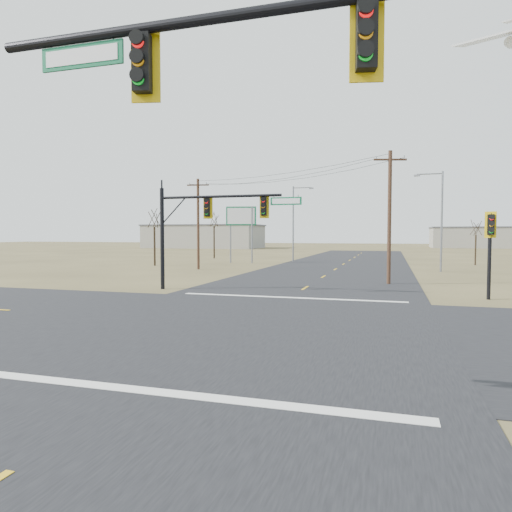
{
  "coord_description": "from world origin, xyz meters",
  "views": [
    {
      "loc": [
        5.13,
        -16.05,
        3.38
      ],
      "look_at": [
        0.07,
        1.0,
        2.53
      ],
      "focal_mm": 32.0,
      "sensor_mm": 36.0,
      "label": 1
    }
  ],
  "objects_px": {
    "utility_pole_near": "(389,215)",
    "highway_sign": "(241,224)",
    "streetlight_c": "(295,219)",
    "pedestal_signal_ne": "(490,236)",
    "utility_pole_far": "(198,222)",
    "streetlight_a": "(439,216)",
    "bare_tree_c": "(476,227)",
    "mast_arm_far": "(211,215)",
    "bare_tree_b": "(214,219)",
    "bare_tree_a": "(154,218)",
    "mast_arm_near": "(395,92)"
  },
  "relations": [
    {
      "from": "pedestal_signal_ne",
      "to": "streetlight_c",
      "type": "height_order",
      "value": "streetlight_c"
    },
    {
      "from": "pedestal_signal_ne",
      "to": "streetlight_c",
      "type": "relative_size",
      "value": 0.49
    },
    {
      "from": "mast_arm_near",
      "to": "bare_tree_c",
      "type": "distance_m",
      "value": 48.15
    },
    {
      "from": "highway_sign",
      "to": "bare_tree_c",
      "type": "distance_m",
      "value": 26.19
    },
    {
      "from": "utility_pole_near",
      "to": "streetlight_c",
      "type": "bearing_deg",
      "value": 115.81
    },
    {
      "from": "pedestal_signal_ne",
      "to": "streetlight_a",
      "type": "xyz_separation_m",
      "value": [
        -0.75,
        18.29,
        1.75
      ]
    },
    {
      "from": "mast_arm_far",
      "to": "highway_sign",
      "type": "height_order",
      "value": "highway_sign"
    },
    {
      "from": "bare_tree_c",
      "to": "bare_tree_a",
      "type": "bearing_deg",
      "value": -162.07
    },
    {
      "from": "streetlight_a",
      "to": "streetlight_c",
      "type": "relative_size",
      "value": 0.97
    },
    {
      "from": "pedestal_signal_ne",
      "to": "bare_tree_b",
      "type": "relative_size",
      "value": 0.66
    },
    {
      "from": "streetlight_c",
      "to": "highway_sign",
      "type": "bearing_deg",
      "value": -137.75
    },
    {
      "from": "bare_tree_a",
      "to": "bare_tree_b",
      "type": "bearing_deg",
      "value": 88.03
    },
    {
      "from": "mast_arm_near",
      "to": "highway_sign",
      "type": "xyz_separation_m",
      "value": [
        -17.04,
        43.57,
        -0.94
      ]
    },
    {
      "from": "highway_sign",
      "to": "bare_tree_c",
      "type": "relative_size",
      "value": 1.26
    },
    {
      "from": "highway_sign",
      "to": "bare_tree_c",
      "type": "xyz_separation_m",
      "value": [
        25.92,
        3.73,
        -0.52
      ]
    },
    {
      "from": "mast_arm_far",
      "to": "mast_arm_near",
      "type": "bearing_deg",
      "value": -75.88
    },
    {
      "from": "mast_arm_near",
      "to": "pedestal_signal_ne",
      "type": "bearing_deg",
      "value": 62.95
    },
    {
      "from": "highway_sign",
      "to": "bare_tree_a",
      "type": "height_order",
      "value": "highway_sign"
    },
    {
      "from": "utility_pole_far",
      "to": "bare_tree_c",
      "type": "xyz_separation_m",
      "value": [
        26.8,
        14.22,
        -0.41
      ]
    },
    {
      "from": "pedestal_signal_ne",
      "to": "utility_pole_far",
      "type": "height_order",
      "value": "utility_pole_far"
    },
    {
      "from": "bare_tree_b",
      "to": "mast_arm_far",
      "type": "bearing_deg",
      "value": -68.48
    },
    {
      "from": "streetlight_a",
      "to": "highway_sign",
      "type": "bearing_deg",
      "value": 179.74
    },
    {
      "from": "bare_tree_a",
      "to": "mast_arm_near",
      "type": "bearing_deg",
      "value": -56.07
    },
    {
      "from": "bare_tree_c",
      "to": "mast_arm_far",
      "type": "bearing_deg",
      "value": -122.99
    },
    {
      "from": "streetlight_a",
      "to": "pedestal_signal_ne",
      "type": "bearing_deg",
      "value": -69.65
    },
    {
      "from": "streetlight_a",
      "to": "mast_arm_far",
      "type": "bearing_deg",
      "value": -109.41
    },
    {
      "from": "mast_arm_near",
      "to": "streetlight_c",
      "type": "relative_size",
      "value": 1.2
    },
    {
      "from": "pedestal_signal_ne",
      "to": "utility_pole_far",
      "type": "bearing_deg",
      "value": 164.28
    },
    {
      "from": "utility_pole_near",
      "to": "bare_tree_c",
      "type": "xyz_separation_m",
      "value": [
        9.04,
        22.74,
        -0.54
      ]
    },
    {
      "from": "streetlight_c",
      "to": "mast_arm_far",
      "type": "bearing_deg",
      "value": -84.64
    },
    {
      "from": "pedestal_signal_ne",
      "to": "streetlight_a",
      "type": "height_order",
      "value": "streetlight_a"
    },
    {
      "from": "streetlight_c",
      "to": "bare_tree_c",
      "type": "bearing_deg",
      "value": 0.96
    },
    {
      "from": "pedestal_signal_ne",
      "to": "bare_tree_a",
      "type": "bearing_deg",
      "value": 165.52
    },
    {
      "from": "streetlight_c",
      "to": "pedestal_signal_ne",
      "type": "bearing_deg",
      "value": -58.06
    },
    {
      "from": "utility_pole_far",
      "to": "pedestal_signal_ne",
      "type": "bearing_deg",
      "value": -32.97
    },
    {
      "from": "mast_arm_near",
      "to": "utility_pole_far",
      "type": "distance_m",
      "value": 37.64
    },
    {
      "from": "utility_pole_far",
      "to": "bare_tree_a",
      "type": "bearing_deg",
      "value": 152.8
    },
    {
      "from": "pedestal_signal_ne",
      "to": "utility_pole_far",
      "type": "xyz_separation_m",
      "value": [
        -22.78,
        14.78,
        1.24
      ]
    },
    {
      "from": "mast_arm_far",
      "to": "bare_tree_a",
      "type": "relative_size",
      "value": 1.35
    },
    {
      "from": "pedestal_signal_ne",
      "to": "bare_tree_a",
      "type": "distance_m",
      "value": 34.62
    },
    {
      "from": "utility_pole_far",
      "to": "streetlight_c",
      "type": "bearing_deg",
      "value": 66.87
    },
    {
      "from": "utility_pole_near",
      "to": "highway_sign",
      "type": "bearing_deg",
      "value": 131.6
    },
    {
      "from": "mast_arm_far",
      "to": "bare_tree_b",
      "type": "relative_size",
      "value": 1.28
    },
    {
      "from": "highway_sign",
      "to": "streetlight_a",
      "type": "relative_size",
      "value": 0.74
    },
    {
      "from": "streetlight_c",
      "to": "utility_pole_far",
      "type": "bearing_deg",
      "value": -110.03
    },
    {
      "from": "utility_pole_far",
      "to": "bare_tree_b",
      "type": "relative_size",
      "value": 1.26
    },
    {
      "from": "mast_arm_near",
      "to": "bare_tree_b",
      "type": "height_order",
      "value": "mast_arm_near"
    },
    {
      "from": "bare_tree_a",
      "to": "bare_tree_c",
      "type": "bearing_deg",
      "value": 17.93
    },
    {
      "from": "utility_pole_far",
      "to": "bare_tree_b",
      "type": "bearing_deg",
      "value": 107.47
    },
    {
      "from": "utility_pole_far",
      "to": "bare_tree_c",
      "type": "relative_size",
      "value": 1.65
    }
  ]
}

